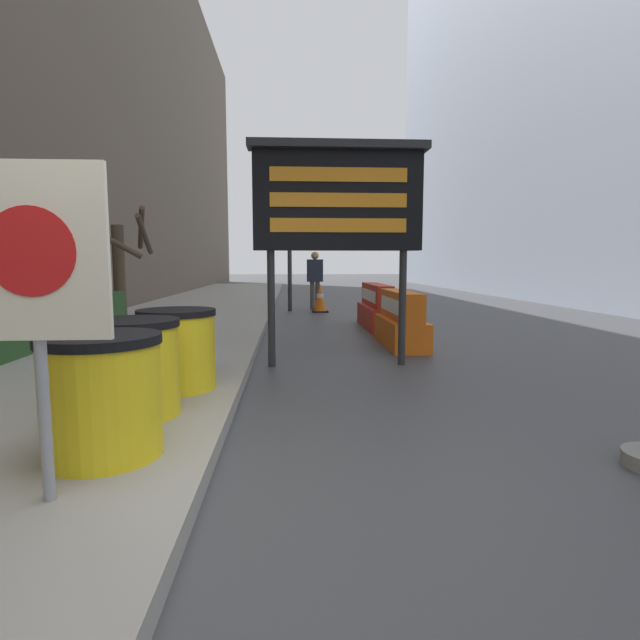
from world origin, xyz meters
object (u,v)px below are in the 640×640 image
Objects in this scene: barrel_drum_middle at (133,367)px; traffic_cone_near at (320,298)px; message_board at (338,200)px; barrel_drum_foreground at (102,396)px; jersey_barrier_orange_far at (401,322)px; jersey_barrier_red_striped at (376,309)px; barrel_drum_back at (177,349)px; traffic_light_near_curb at (289,218)px; pedestrian_worker at (315,275)px; warning_sign at (33,271)px.

barrel_drum_middle is 0.99× the size of traffic_cone_near.
barrel_drum_foreground is at bearing -118.09° from message_board.
jersey_barrier_orange_far is 2.36m from jersey_barrier_red_striped.
jersey_barrier_red_striped reaches higher than traffic_cone_near.
barrel_drum_back is at bearing -135.77° from message_board.
traffic_light_near_curb is (1.18, 11.11, 2.11)m from barrel_drum_foreground.
traffic_light_near_curb reaches higher than pedestrian_worker.
jersey_barrier_orange_far is 6.80m from traffic_light_near_curb.
barrel_drum_back is at bearing -96.64° from traffic_light_near_curb.
barrel_drum_back is at bearing -106.29° from pedestrian_worker.
barrel_drum_middle reaches higher than traffic_cone_near.
barrel_drum_middle is at bearing -106.32° from pedestrian_worker.
message_board is 4.46m from jersey_barrier_red_striped.
warning_sign is at bearing -105.01° from pedestrian_worker.
traffic_light_near_curb reaches higher than barrel_drum_foreground.
jersey_barrier_orange_far is at bearing 47.78° from barrel_drum_back.
traffic_light_near_curb is (1.09, 9.38, 2.11)m from barrel_drum_back.
pedestrian_worker is at bearing 79.50° from barrel_drum_middle.
warning_sign is at bearing -111.25° from jersey_barrier_red_striped.
jersey_barrier_red_striped is 3.62m from traffic_cone_near.
barrel_drum_foreground is 7.93m from jersey_barrier_red_striped.
jersey_barrier_red_striped is 2.69× the size of traffic_cone_near.
barrel_drum_foreground is 0.22× the size of traffic_light_near_curb.
barrel_drum_back is 4.38m from jersey_barrier_orange_far.
barrel_drum_back is at bearing 87.06° from barrel_drum_foreground.
pedestrian_worker reaches higher than barrel_drum_back.
barrel_drum_back is at bearing -117.70° from jersey_barrier_red_striped.
pedestrian_worker is at bearing 80.62° from barrel_drum_foreground.
pedestrian_worker is (1.99, 12.29, -0.32)m from warning_sign.
barrel_drum_foreground is 0.87m from barrel_drum_middle.
jersey_barrier_red_striped is 1.26× the size of pedestrian_worker.
barrel_drum_back is 10.11m from pedestrian_worker.
message_board is at bearing 61.91° from barrel_drum_foreground.
message_board is 3.65× the size of traffic_cone_near.
message_board is (1.82, 3.42, 1.65)m from barrel_drum_foreground.
jersey_barrier_red_striped is (3.09, 7.95, -0.92)m from warning_sign.
message_board is at bearing -96.52° from pedestrian_worker.
warning_sign reaches higher than jersey_barrier_red_striped.
message_board is 2.66m from jersey_barrier_orange_far.
barrel_drum_foreground is at bearing -92.94° from barrel_drum_back.
barrel_drum_back is 0.22× the size of traffic_light_near_curb.
barrel_drum_foreground is 11.37m from traffic_light_near_curb.
traffic_cone_near is (-1.00, 3.48, -0.02)m from jersey_barrier_red_striped.
traffic_light_near_curb is at bearing 83.36° from barrel_drum_back.
barrel_drum_middle is 0.22× the size of traffic_light_near_curb.
warning_sign is (-0.06, -0.62, 0.80)m from barrel_drum_foreground.
jersey_barrier_orange_far is (3.09, 5.59, -0.93)m from warning_sign.
barrel_drum_middle is at bearing -127.11° from jersey_barrier_orange_far.
barrel_drum_back reaches higher than traffic_cone_near.
traffic_light_near_curb is (-1.85, 6.14, 2.24)m from jersey_barrier_orange_far.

